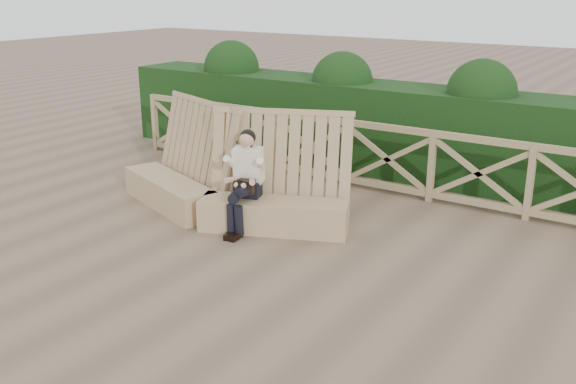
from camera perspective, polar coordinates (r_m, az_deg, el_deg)
The scene contains 5 objects.
ground at distance 7.42m, azimuth -3.08°, elevation -7.15°, with size 60.00×60.00×0.00m, color brown.
bench at distance 9.06m, azimuth -5.85°, elevation 0.20°, with size 3.85×1.45×1.56m.
woman at distance 8.49m, azimuth -3.82°, elevation 1.32°, with size 0.49×0.85×1.34m.
guardrail at distance 10.08m, azimuth 8.83°, elevation 2.91°, with size 10.10×0.09×1.10m.
hedge at distance 11.10m, azimuth 11.53°, elevation 5.22°, with size 12.00×1.20×1.50m, color black.
Camera 1 is at (4.04, -5.35, 3.17)m, focal length 40.00 mm.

